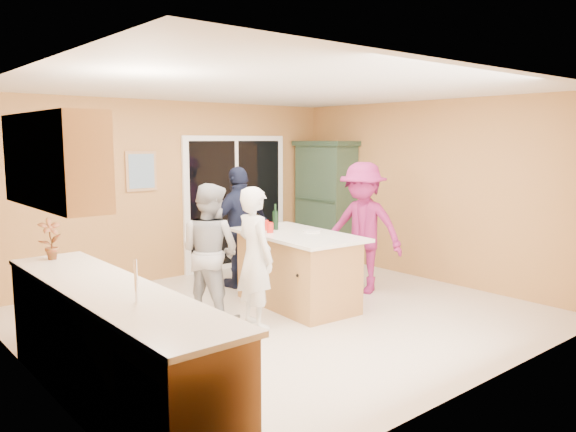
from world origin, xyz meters
TOP-DOWN VIEW (x-y plane):
  - floor at (0.00, 0.00)m, footprint 5.50×5.50m
  - ceiling at (0.00, 0.00)m, footprint 5.50×5.00m
  - wall_back at (0.00, 2.50)m, footprint 5.50×0.10m
  - wall_front at (0.00, -2.50)m, footprint 5.50×0.10m
  - wall_left at (-2.75, 0.00)m, footprint 0.10×5.00m
  - wall_right at (2.75, 0.00)m, footprint 0.10×5.00m
  - left_cabinet_run at (-2.45, -1.05)m, footprint 0.65×3.05m
  - upper_cabinets at (-2.58, -0.20)m, footprint 0.35×1.60m
  - sliding_door at (1.05, 2.46)m, footprint 1.90×0.07m
  - framed_picture at (-0.55, 2.48)m, footprint 0.46×0.04m
  - kitchen_island at (0.39, 0.21)m, footprint 1.06×1.79m
  - green_hutch at (2.49, 1.90)m, footprint 0.58×1.10m
  - woman_white at (-0.48, -0.10)m, footprint 0.42×0.60m
  - woman_grey at (-0.70, 0.47)m, footprint 0.81×0.91m
  - woman_navy at (0.39, 1.42)m, footprint 1.01×0.48m
  - woman_magenta at (1.47, 0.12)m, footprint 0.98×1.28m
  - serving_bowl at (0.32, 0.78)m, footprint 0.32×0.32m
  - tulip_vase at (-2.45, 0.40)m, footprint 0.21×0.14m
  - tumbler_near at (0.15, 0.44)m, footprint 0.10×0.10m
  - tumbler_far at (0.22, 0.63)m, footprint 0.11×0.11m
  - wine_bottle at (0.35, 0.59)m, footprint 0.08×0.08m
  - white_plate at (0.59, 0.16)m, footprint 0.28×0.28m

SIDE VIEW (x-z plane):
  - floor at x=0.00m, z-range 0.00..0.00m
  - kitchen_island at x=0.39m, z-range -0.03..0.88m
  - left_cabinet_run at x=-2.45m, z-range -0.16..1.08m
  - woman_white at x=-0.48m, z-range 0.00..1.54m
  - woman_grey at x=-0.70m, z-range 0.00..1.56m
  - woman_navy at x=0.39m, z-range 0.00..1.68m
  - woman_magenta at x=1.47m, z-range 0.00..1.75m
  - white_plate at x=0.59m, z-range 0.91..0.92m
  - serving_bowl at x=0.32m, z-range 0.91..0.97m
  - tumbler_near at x=0.15m, z-range 0.91..1.03m
  - tumbler_far at x=0.22m, z-range 0.91..1.03m
  - green_hutch at x=2.49m, z-range -0.03..1.99m
  - wine_bottle at x=0.35m, z-range 0.87..1.20m
  - sliding_door at x=1.05m, z-range 0.00..2.10m
  - tulip_vase at x=-2.45m, z-range 0.94..1.33m
  - wall_back at x=0.00m, z-range 0.00..2.60m
  - wall_front at x=0.00m, z-range 0.00..2.60m
  - wall_left at x=-2.75m, z-range 0.00..2.60m
  - wall_right at x=2.75m, z-range 0.00..2.60m
  - framed_picture at x=-0.55m, z-range 1.32..1.88m
  - upper_cabinets at x=-2.58m, z-range 1.50..2.25m
  - ceiling at x=0.00m, z-range 2.55..2.65m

